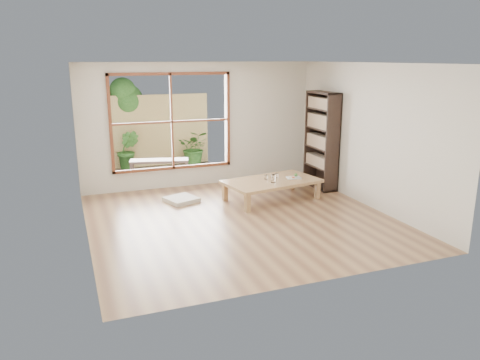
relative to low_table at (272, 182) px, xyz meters
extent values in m
plane|color=#A27C51|center=(-0.97, -0.87, -0.34)|extent=(5.00, 5.00, 0.00)
cube|color=tan|center=(0.00, 0.00, 0.02)|extent=(1.94, 1.30, 0.06)
cube|color=tan|center=(-0.72, -0.55, -0.18)|extent=(0.10, 0.10, 0.34)
cube|color=tan|center=(-0.86, 0.27, -0.18)|extent=(0.10, 0.10, 0.34)
cube|color=tan|center=(0.86, -0.27, -0.18)|extent=(0.10, 0.10, 0.34)
cube|color=tan|center=(0.72, 0.55, -0.18)|extent=(0.10, 0.10, 0.34)
cube|color=silver|center=(-1.68, 0.50, -0.30)|extent=(0.69, 0.69, 0.08)
cube|color=#2F201A|center=(1.35, 0.46, 0.66)|extent=(0.32, 0.91, 2.01)
cylinder|color=silver|center=(-0.05, -0.18, 0.12)|extent=(0.08, 0.08, 0.15)
cylinder|color=silver|center=(0.17, 0.13, 0.09)|extent=(0.06, 0.06, 0.09)
cylinder|color=silver|center=(0.04, 0.06, 0.09)|extent=(0.06, 0.06, 0.08)
cylinder|color=silver|center=(-0.07, 0.10, 0.09)|extent=(0.06, 0.06, 0.08)
cube|color=white|center=(0.47, -0.02, 0.06)|extent=(0.30, 0.24, 0.02)
sphere|color=#41752F|center=(0.54, 0.02, 0.10)|extent=(0.07, 0.07, 0.07)
cube|color=#D75A32|center=(0.44, -0.06, 0.08)|extent=(0.05, 0.05, 0.02)
cube|color=beige|center=(0.40, 0.01, 0.07)|extent=(0.07, 0.06, 0.02)
cylinder|color=silver|center=(0.50, -0.08, 0.07)|extent=(0.15, 0.04, 0.01)
cube|color=#352E26|center=(-1.57, 2.69, -0.34)|extent=(2.80, 2.00, 0.05)
cube|color=#2F201A|center=(-1.71, 2.40, 0.07)|extent=(1.36, 0.68, 0.05)
cube|color=#2F201A|center=(-2.34, 2.40, -0.14)|extent=(0.07, 0.07, 0.36)
cube|color=#2F201A|center=(-2.27, 2.69, -0.14)|extent=(0.07, 0.07, 0.36)
cube|color=#2F201A|center=(-1.14, 2.11, -0.14)|extent=(0.07, 0.07, 0.36)
cube|color=#2F201A|center=(-1.07, 2.41, -0.14)|extent=(0.07, 0.07, 0.36)
cube|color=tan|center=(-1.57, 3.69, 0.56)|extent=(2.80, 0.06, 1.80)
imported|color=#376625|center=(-0.59, 3.43, 0.12)|extent=(0.96, 0.90, 0.87)
imported|color=#376625|center=(-2.25, 3.44, 0.17)|extent=(0.65, 0.59, 0.97)
cylinder|color=#4C3D2D|center=(-2.27, 3.99, 0.46)|extent=(0.14, 0.14, 1.60)
sphere|color=#376625|center=(-2.15, 3.99, 1.31)|extent=(0.84, 0.84, 0.84)
sphere|color=#376625|center=(-2.42, 4.07, 1.11)|extent=(0.70, 0.70, 0.70)
sphere|color=#376625|center=(-2.24, 3.89, 1.56)|extent=(0.64, 0.64, 0.64)
camera|label=1|loc=(-3.67, -7.95, 2.34)|focal=35.00mm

